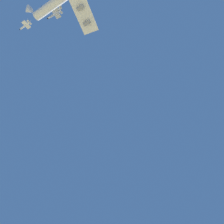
{
  "coord_description": "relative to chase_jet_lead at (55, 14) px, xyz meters",
  "views": [
    {
      "loc": [
        -31.13,
        78.5,
        3.39
      ],
      "look_at": [
        12.27,
        21.38,
        64.59
      ],
      "focal_mm": 33.08,
      "sensor_mm": 36.0,
      "label": 1
    }
  ],
  "objects": [
    {
      "name": "chase_jet_lead",
      "position": [
        0.0,
        0.0,
        0.0
      ],
      "size": [
        15.32,
        8.64,
        4.0
      ],
      "rotation": [
        0.0,
        0.0,
        0.17
      ],
      "color": "#999EA3"
    },
    {
      "name": "chase_jet_right_wing",
      "position": [
        -8.5,
        7.1,
        -10.45
      ],
      "size": [
        14.12,
        11.13,
        4.0
      ],
      "rotation": [
        0.0,
        0.0,
        0.61
      ],
      "color": "#999EA3"
    },
    {
      "name": "chase_jet_high_escort",
      "position": [
        41.34,
        5.75,
        22.07
      ],
      "size": [
        15.22,
        8.36,
        4.0
      ],
      "rotation": [
        0.0,
        0.0,
        0.09
      ],
      "color": "silver"
    }
  ]
}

